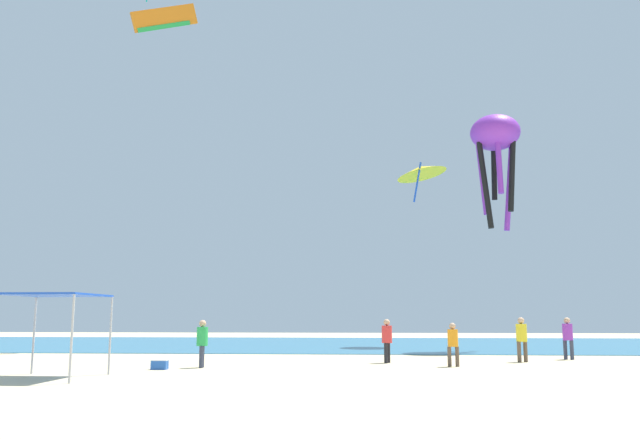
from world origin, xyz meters
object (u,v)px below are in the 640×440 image
object	(u,v)px
person_near_tent	(568,335)
kite_octopus_purple	(495,139)
canopy_tent	(54,299)
person_central	(522,336)
person_rightmost	(387,337)
kite_parafoil_orange	(165,18)
cooler_box	(160,365)
person_far_shore	(453,341)
kite_delta_yellow	(421,171)
person_leftmost	(202,340)

from	to	relation	value
person_near_tent	kite_octopus_purple	distance (m)	13.17
canopy_tent	person_central	world-z (taller)	canopy_tent
person_rightmost	kite_parafoil_orange	distance (m)	25.70
kite_octopus_purple	cooler_box	bearing A→B (deg)	-46.52
person_far_shore	kite_parafoil_orange	bearing A→B (deg)	142.07
person_near_tent	kite_parafoil_orange	distance (m)	29.93
kite_parafoil_orange	kite_delta_yellow	size ratio (longest dim) A/B	0.91
cooler_box	kite_octopus_purple	bearing A→B (deg)	41.71
person_far_shore	kite_parafoil_orange	xyz separation A→B (m)	(-15.83, 11.86, 19.56)
kite_parafoil_orange	kite_octopus_purple	distance (m)	21.83
person_far_shore	cooler_box	world-z (taller)	person_far_shore
person_near_tent	person_leftmost	bearing A→B (deg)	-108.05
person_leftmost	person_rightmost	bearing A→B (deg)	104.67
canopy_tent	person_rightmost	world-z (taller)	canopy_tent
kite_delta_yellow	kite_octopus_purple	size ratio (longest dim) A/B	0.61
person_central	person_far_shore	distance (m)	4.16
canopy_tent	person_far_shore	xyz separation A→B (m)	(13.20, 5.51, -1.49)
person_leftmost	kite_octopus_purple	xyz separation A→B (m)	(13.83, 12.57, 11.12)
person_far_shore	kite_parafoil_orange	size ratio (longest dim) A/B	0.44
canopy_tent	person_central	xyz separation A→B (m)	(16.42, 8.14, -1.37)
person_leftmost	person_rightmost	world-z (taller)	person_rightmost
person_far_shore	kite_delta_yellow	xyz separation A→B (m)	(0.42, 16.35, 10.47)
person_near_tent	person_rightmost	distance (m)	8.57
canopy_tent	kite_octopus_purple	bearing A→B (deg)	44.02
person_rightmost	person_far_shore	xyz separation A→B (m)	(2.47, -1.75, -0.08)
person_rightmost	kite_delta_yellow	bearing A→B (deg)	8.26
person_rightmost	person_near_tent	bearing A→B (deg)	-52.37
kite_parafoil_orange	cooler_box	bearing A→B (deg)	81.11
cooler_box	person_far_shore	bearing A→B (deg)	10.82
cooler_box	kite_octopus_purple	distance (m)	23.56
person_near_tent	person_far_shore	xyz separation A→B (m)	(-5.67, -4.42, -0.11)
kite_parafoil_orange	person_rightmost	bearing A→B (deg)	114.17
canopy_tent	person_leftmost	distance (m)	5.90
person_near_tent	kite_delta_yellow	distance (m)	16.65
person_central	person_rightmost	xyz separation A→B (m)	(-5.69, -0.88, -0.04)
person_far_shore	person_leftmost	bearing A→B (deg)	-174.27
canopy_tent	person_far_shore	distance (m)	14.38
person_leftmost	canopy_tent	bearing A→B (deg)	-47.84
kite_parafoil_orange	kite_octopus_purple	xyz separation A→B (m)	(20.16, -0.43, -8.37)
person_leftmost	kite_delta_yellow	world-z (taller)	kite_delta_yellow
kite_octopus_purple	person_rightmost	bearing A→B (deg)	-33.30
person_central	kite_parafoil_orange	world-z (taller)	kite_parafoil_orange
kite_octopus_purple	kite_parafoil_orange	bearing A→B (deg)	-89.45
canopy_tent	cooler_box	world-z (taller)	canopy_tent
canopy_tent	person_leftmost	size ratio (longest dim) A/B	1.64
kite_parafoil_orange	person_central	bearing A→B (deg)	125.43
person_central	kite_octopus_purple	bearing A→B (deg)	-124.56
kite_parafoil_orange	person_near_tent	bearing A→B (deg)	132.20
cooler_box	person_leftmost	bearing A→B (deg)	35.37
canopy_tent	person_central	bearing A→B (deg)	26.36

